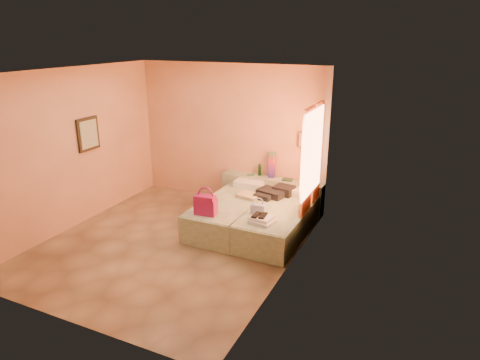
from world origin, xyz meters
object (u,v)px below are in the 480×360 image
object	(u,v)px
green_book	(287,180)
towel_stack	(262,220)
flower_vase	(308,176)
water_bottle	(260,170)
headboard_ledge	(272,194)
bed_left	(231,213)
magenta_handbag	(206,205)
blue_handbag	(258,209)
bed_right	(278,222)

from	to	relation	value
green_book	towel_stack	xyz separation A→B (m)	(0.18, -1.71, -0.12)
flower_vase	towel_stack	xyz separation A→B (m)	(-0.22, -1.76, -0.22)
water_bottle	headboard_ledge	bearing A→B (deg)	-12.15
bed_left	towel_stack	distance (m)	1.13
magenta_handbag	bed_left	bearing A→B (deg)	75.45
headboard_ledge	blue_handbag	xyz separation A→B (m)	(0.28, -1.39, 0.25)
water_bottle	flower_vase	world-z (taller)	flower_vase
water_bottle	blue_handbag	distance (m)	1.57
bed_right	flower_vase	xyz separation A→B (m)	(0.18, 1.10, 0.52)
bed_right	flower_vase	distance (m)	1.23
headboard_ledge	bed_right	distance (m)	1.18
headboard_ledge	magenta_handbag	distance (m)	1.87
bed_right	towel_stack	bearing A→B (deg)	-92.19
blue_handbag	towel_stack	xyz separation A→B (m)	(0.21, -0.32, -0.03)
blue_handbag	towel_stack	size ratio (longest dim) A/B	0.70
water_bottle	blue_handbag	bearing A→B (deg)	-68.46
water_bottle	magenta_handbag	world-z (taller)	water_bottle
headboard_ledge	blue_handbag	bearing A→B (deg)	-78.49
bed_left	towel_stack	bearing A→B (deg)	-36.68
blue_handbag	bed_right	bearing A→B (deg)	47.82
water_bottle	flower_vase	xyz separation A→B (m)	(1.00, -0.01, 0.01)
headboard_ledge	green_book	size ratio (longest dim) A/B	10.63
headboard_ledge	water_bottle	size ratio (longest dim) A/B	8.99
bed_left	blue_handbag	world-z (taller)	blue_handbag
bed_left	towel_stack	xyz separation A→B (m)	(0.87, -0.66, 0.30)
green_book	flower_vase	world-z (taller)	flower_vase
bed_right	water_bottle	xyz separation A→B (m)	(-0.81, 1.11, 0.51)
magenta_handbag	bed_right	bearing A→B (deg)	29.89
flower_vase	towel_stack	distance (m)	1.79
bed_right	towel_stack	xyz separation A→B (m)	(-0.03, -0.66, 0.30)
green_book	towel_stack	bearing A→B (deg)	-88.89
bed_left	bed_right	bearing A→B (deg)	0.66
water_bottle	green_book	world-z (taller)	water_bottle
bed_left	magenta_handbag	bearing A→B (deg)	-98.09
green_book	blue_handbag	distance (m)	1.39
bed_right	towel_stack	size ratio (longest dim) A/B	5.71
water_bottle	bed_right	bearing A→B (deg)	-53.78
bed_right	blue_handbag	distance (m)	0.53
bed_left	headboard_ledge	bearing A→B (deg)	71.00
towel_stack	bed_left	bearing A→B (deg)	142.67
towel_stack	bed_right	bearing A→B (deg)	87.15
headboard_ledge	flower_vase	bearing A→B (deg)	3.95
magenta_handbag	headboard_ledge	bearing A→B (deg)	68.88
headboard_ledge	flower_vase	distance (m)	0.84
flower_vase	towel_stack	size ratio (longest dim) A/B	0.70
water_bottle	towel_stack	world-z (taller)	water_bottle
towel_stack	blue_handbag	bearing A→B (deg)	122.97
water_bottle	green_book	distance (m)	0.62
bed_left	green_book	bearing A→B (deg)	57.24
towel_stack	green_book	bearing A→B (deg)	95.87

